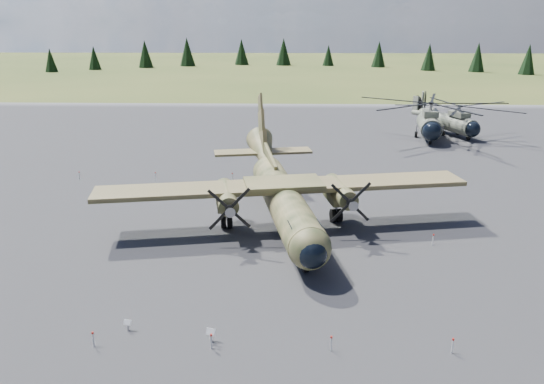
{
  "coord_description": "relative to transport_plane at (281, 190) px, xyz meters",
  "views": [
    {
      "loc": [
        5.78,
        -36.38,
        15.73
      ],
      "look_at": [
        4.55,
        2.0,
        3.35
      ],
      "focal_mm": 35.0,
      "sensor_mm": 36.0,
      "label": 1
    }
  ],
  "objects": [
    {
      "name": "barrier_fence",
      "position": [
        -5.68,
        -4.37,
        -2.25
      ],
      "size": [
        33.12,
        29.62,
        0.85
      ],
      "color": "white",
      "rests_on": "ground"
    },
    {
      "name": "ground",
      "position": [
        -5.22,
        -4.29,
        -2.76
      ],
      "size": [
        500.0,
        500.0,
        0.0
      ],
      "primitive_type": "plane",
      "color": "brown",
      "rests_on": "ground"
    },
    {
      "name": "info_placard_right",
      "position": [
        -3.34,
        -17.16,
        -2.25
      ],
      "size": [
        0.52,
        0.34,
        0.76
      ],
      "rotation": [
        0.0,
        0.0,
        -0.31
      ],
      "color": "gray",
      "rests_on": "ground"
    },
    {
      "name": "helicopter_near",
      "position": [
        19.97,
        32.6,
        1.0
      ],
      "size": [
        23.76,
        25.86,
        5.3
      ],
      "rotation": [
        0.0,
        0.0,
        -0.15
      ],
      "color": "gray",
      "rests_on": "ground"
    },
    {
      "name": "apron",
      "position": [
        -5.22,
        5.71,
        -2.76
      ],
      "size": [
        120.0,
        120.0,
        0.04
      ],
      "primitive_type": "cube",
      "color": "slate",
      "rests_on": "ground"
    },
    {
      "name": "info_placard_left",
      "position": [
        -7.91,
        -16.29,
        -2.33
      ],
      "size": [
        0.45,
        0.28,
        0.65
      ],
      "rotation": [
        0.0,
        0.0,
        -0.29
      ],
      "color": "gray",
      "rests_on": "ground"
    },
    {
      "name": "treeline",
      "position": [
        -9.68,
        -2.44,
        2.04
      ],
      "size": [
        346.0,
        340.44,
        10.94
      ],
      "color": "black",
      "rests_on": "ground"
    },
    {
      "name": "helicopter_mid",
      "position": [
        24.4,
        34.86,
        0.47
      ],
      "size": [
        22.97,
        23.04,
        4.55
      ],
      "rotation": [
        0.0,
        0.0,
        0.35
      ],
      "color": "gray",
      "rests_on": "ground"
    },
    {
      "name": "transport_plane",
      "position": [
        0.0,
        0.0,
        0.0
      ],
      "size": [
        29.13,
        26.19,
        9.6
      ],
      "rotation": [
        0.0,
        0.0,
        0.19
      ],
      "color": "#363F22",
      "rests_on": "ground"
    }
  ]
}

